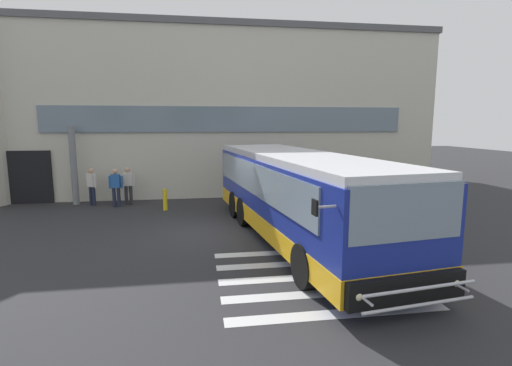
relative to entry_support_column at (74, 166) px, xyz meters
The scene contains 9 objects.
ground_plane 8.29m from the entry_support_column, 41.78° to the right, with size 80.00×90.00×0.02m, color #2B2B2D.
bay_paint_stripes 12.64m from the entry_support_column, 50.04° to the right, with size 4.40×3.96×0.01m.
terminal_building 8.58m from the entry_support_column, 49.45° to the left, with size 24.94×13.80×8.39m.
entry_support_column is the anchor object (origin of this frame).
bus_main_foreground 10.74m from the entry_support_column, 38.06° to the right, with size 3.92×11.17×2.70m.
passenger_near_column 1.19m from the entry_support_column, 24.55° to the right, with size 0.48×0.41×1.68m.
passenger_by_doorway 2.21m from the entry_support_column, 22.41° to the right, with size 0.59×0.40×1.68m.
passenger_at_curb_edge 2.51m from the entry_support_column, ahead, with size 0.58×0.28×1.68m.
safety_bollard_yellow 4.62m from the entry_support_column, 23.92° to the right, with size 0.18×0.18×0.90m, color yellow.
Camera 1 is at (-0.61, -12.50, 3.59)m, focal length 26.84 mm.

